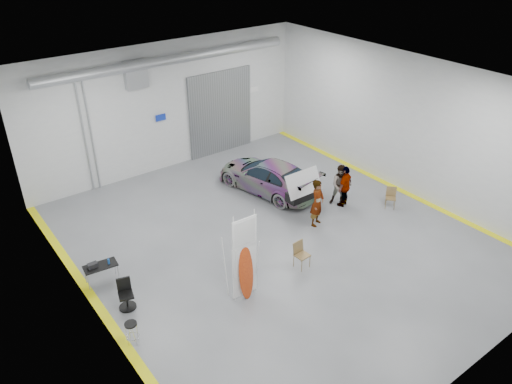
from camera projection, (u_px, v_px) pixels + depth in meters
ground at (276, 239)px, 19.03m from camera, size 16.00×16.00×0.00m
room_shell at (246, 120)px, 18.70m from camera, size 14.02×16.18×6.01m
sedan_car at (268, 176)px, 21.98m from camera, size 2.93×5.24×1.43m
person_a at (317, 203)px, 19.45m from camera, size 0.84×0.71×1.97m
person_b at (341, 185)px, 20.86m from camera, size 1.11×1.10×1.81m
person_c at (345, 186)px, 20.78m from camera, size 1.14×0.76×1.82m
surfboard_display at (246, 265)px, 15.53m from camera, size 0.90×0.27×3.18m
folding_chair_near at (302, 260)px, 17.39m from camera, size 0.49×0.51×0.97m
folding_chair_far at (390, 201)px, 20.93m from camera, size 0.57×0.66×0.88m
shop_stool at (132, 333)px, 14.26m from camera, size 0.38×0.38×0.74m
work_table at (98, 266)px, 16.46m from camera, size 1.14×0.66×0.89m
office_chair at (125, 296)px, 15.54m from camera, size 0.55×0.57×1.02m
trunk_lid at (302, 180)px, 20.08m from camera, size 1.67×1.01×0.04m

